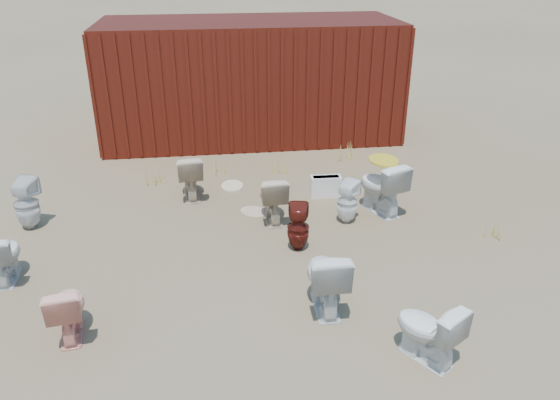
{
  "coord_description": "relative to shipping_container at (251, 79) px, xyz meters",
  "views": [
    {
      "loc": [
        -0.92,
        -6.21,
        3.8
      ],
      "look_at": [
        0.0,
        0.6,
        0.55
      ],
      "focal_mm": 35.0,
      "sensor_mm": 36.0,
      "label": 1
    }
  ],
  "objects": [
    {
      "name": "toilet_front_pink",
      "position": [
        -2.5,
        -6.49,
        -0.87
      ],
      "size": [
        0.45,
        0.69,
        0.66
      ],
      "primitive_type": "imported",
      "rotation": [
        0.0,
        0.0,
        3.27
      ],
      "color": "#F5A28D",
      "rests_on": "ground"
    },
    {
      "name": "weed_clump_b",
      "position": [
        0.31,
        -2.27,
        -1.05
      ],
      "size": [
        0.32,
        0.32,
        0.31
      ],
      "primitive_type": "cone",
      "color": "#AEA145",
      "rests_on": "ground"
    },
    {
      "name": "toilet_front_c",
      "position": [
        0.27,
        -6.38,
        -0.8
      ],
      "size": [
        0.46,
        0.79,
        0.8
      ],
      "primitive_type": "imported",
      "rotation": [
        0.0,
        0.0,
        3.13
      ],
      "color": "silver",
      "rests_on": "ground"
    },
    {
      "name": "loose_tank",
      "position": [
        0.92,
        -3.39,
        -1.02
      ],
      "size": [
        0.51,
        0.22,
        0.35
      ],
      "primitive_type": "cube",
      "rotation": [
        0.0,
        0.0,
        -0.04
      ],
      "color": "white",
      "rests_on": "ground"
    },
    {
      "name": "weed_clump_a",
      "position": [
        -1.87,
        -2.44,
        -1.05
      ],
      "size": [
        0.36,
        0.36,
        0.3
      ],
      "primitive_type": "cone",
      "color": "#AEA145",
      "rests_on": "ground"
    },
    {
      "name": "toilet_back_yellowlid",
      "position": [
        1.63,
        -4.07,
        -0.78
      ],
      "size": [
        0.75,
        0.95,
        0.85
      ],
      "primitive_type": "imported",
      "rotation": [
        0.0,
        0.0,
        3.52
      ],
      "color": "white",
      "rests_on": "ground"
    },
    {
      "name": "weed_clump_c",
      "position": [
        2.31,
        -2.39,
        -1.05
      ],
      "size": [
        0.36,
        0.36,
        0.29
      ],
      "primitive_type": "cone",
      "color": "#AEA145",
      "rests_on": "ground"
    },
    {
      "name": "loose_lid_far",
      "position": [
        -0.3,
        -3.85,
        -1.19
      ],
      "size": [
        0.59,
        0.58,
        0.02
      ],
      "primitive_type": "ellipsoid",
      "rotation": [
        0.0,
        0.0,
        0.84
      ],
      "color": "tan",
      "rests_on": "ground"
    },
    {
      "name": "loose_lid_near",
      "position": [
        -0.59,
        -2.8,
        -1.19
      ],
      "size": [
        0.41,
        0.52,
        0.02
      ],
      "primitive_type": "ellipsoid",
      "rotation": [
        0.0,
        0.0,
        -0.07
      ],
      "color": "beige",
      "rests_on": "ground"
    },
    {
      "name": "toilet_front_a",
      "position": [
        -3.51,
        -5.29,
        -0.87
      ],
      "size": [
        0.41,
        0.68,
        0.67
      ],
      "primitive_type": "imported",
      "rotation": [
        0.0,
        0.0,
        3.2
      ],
      "color": "silver",
      "rests_on": "ground"
    },
    {
      "name": "ground",
      "position": [
        0.0,
        -5.2,
        -1.2
      ],
      "size": [
        100.0,
        100.0,
        0.0
      ],
      "primitive_type": "plane",
      "color": "brown",
      "rests_on": "ground"
    },
    {
      "name": "shipping_container",
      "position": [
        0.0,
        0.0,
        0.0
      ],
      "size": [
        6.0,
        2.4,
        2.4
      ],
      "primitive_type": "cube",
      "color": "#46190B",
      "rests_on": "ground"
    },
    {
      "name": "toilet_back_beige_left",
      "position": [
        -0.05,
        -4.11,
        -0.83
      ],
      "size": [
        0.43,
        0.73,
        0.74
      ],
      "primitive_type": "imported",
      "rotation": [
        0.0,
        0.0,
        3.17
      ],
      "color": "#C9B393",
      "rests_on": "ground"
    },
    {
      "name": "weed_clump_e",
      "position": [
        1.65,
        -1.74,
        -1.05
      ],
      "size": [
        0.34,
        0.34,
        0.31
      ],
      "primitive_type": "cone",
      "color": "#AEA145",
      "rests_on": "ground"
    },
    {
      "name": "weed_clump_d",
      "position": [
        -0.76,
        -2.16,
        -1.08
      ],
      "size": [
        0.3,
        0.3,
        0.25
      ],
      "primitive_type": "cone",
      "color": "#AEA145",
      "rests_on": "ground"
    },
    {
      "name": "yellow_lid",
      "position": [
        1.63,
        -4.07,
        -0.34
      ],
      "size": [
        0.43,
        0.54,
        0.02
      ],
      "primitive_type": "ellipsoid",
      "color": "gold",
      "rests_on": "toilet_back_yellowlid"
    },
    {
      "name": "toilet_front_maroon",
      "position": [
        0.19,
        -5.03,
        -0.87
      ],
      "size": [
        0.35,
        0.35,
        0.66
      ],
      "primitive_type": "imported",
      "rotation": [
        0.0,
        0.0,
        2.95
      ],
      "color": "#56150E",
      "rests_on": "ground"
    },
    {
      "name": "toilet_back_beige_right",
      "position": [
        -1.28,
        -3.11,
        -0.82
      ],
      "size": [
        0.49,
        0.77,
        0.75
      ],
      "primitive_type": "imported",
      "rotation": [
        0.0,
        0.0,
        3.23
      ],
      "color": "beige",
      "rests_on": "ground"
    },
    {
      "name": "toilet_back_e",
      "position": [
        1.04,
        -4.34,
        -0.87
      ],
      "size": [
        0.43,
        0.43,
        0.67
      ],
      "primitive_type": "imported",
      "rotation": [
        0.0,
        0.0,
        2.41
      ],
      "color": "white",
      "rests_on": "ground"
    },
    {
      "name": "toilet_front_e",
      "position": [
        1.09,
        -7.35,
        -0.85
      ],
      "size": [
        0.7,
        0.79,
        0.7
      ],
      "primitive_type": "imported",
      "rotation": [
        0.0,
        0.0,
        3.71
      ],
      "color": "white",
      "rests_on": "ground"
    },
    {
      "name": "weed_clump_f",
      "position": [
        2.99,
        -5.09,
        -1.08
      ],
      "size": [
        0.28,
        0.28,
        0.25
      ],
      "primitive_type": "cone",
      "color": "#AEA145",
      "rests_on": "ground"
    },
    {
      "name": "toilet_back_a",
      "position": [
        -3.6,
        -3.9,
        -0.81
      ],
      "size": [
        0.44,
        0.45,
        0.78
      ],
      "primitive_type": "imported",
      "rotation": [
        0.0,
        0.0,
        2.83
      ],
      "color": "silver",
      "rests_on": "ground"
    }
  ]
}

